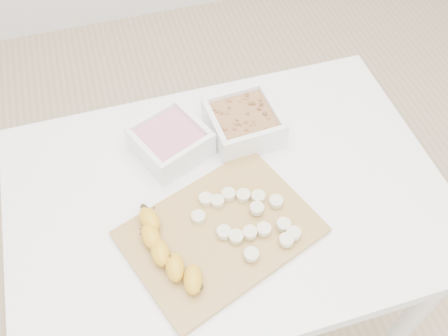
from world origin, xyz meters
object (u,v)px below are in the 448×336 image
object	(u,v)px
cutting_board	(221,232)
banana	(169,252)
bowl_granola	(244,122)
bowl_yogurt	(170,141)
table	(228,215)

from	to	relation	value
cutting_board	banana	world-z (taller)	banana
bowl_granola	banana	world-z (taller)	bowl_granola
bowl_yogurt	banana	bearing A→B (deg)	-103.83
cutting_board	table	bearing A→B (deg)	64.56
table	bowl_yogurt	distance (m)	0.23
banana	bowl_yogurt	bearing A→B (deg)	68.81
table	bowl_yogurt	bearing A→B (deg)	120.47
table	banana	distance (m)	0.24
bowl_yogurt	cutting_board	distance (m)	0.26
cutting_board	banana	distance (m)	0.13
bowl_yogurt	banana	size ratio (longest dim) A/B	0.92
table	cutting_board	size ratio (longest dim) A/B	2.56
cutting_board	banana	size ratio (longest dim) A/B	1.76
table	bowl_yogurt	xyz separation A→B (m)	(-0.09, 0.16, 0.13)
bowl_yogurt	cutting_board	bearing A→B (deg)	-79.18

